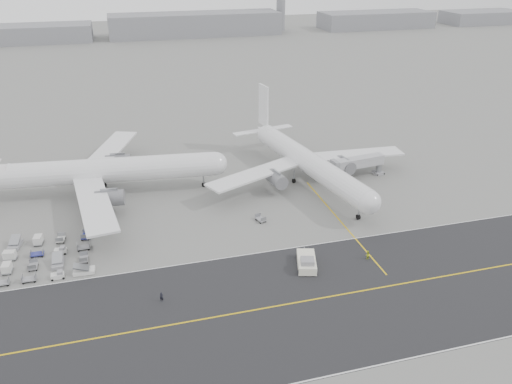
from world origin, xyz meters
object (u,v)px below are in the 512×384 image
object	(u,v)px
airliner_b	(306,161)
pushback_tug	(307,262)
ground_crew_a	(162,297)
control_tower	(281,6)
jet_bridge	(359,163)
ground_crew_b	(367,255)
airliner_a	(101,171)

from	to	relation	value
airliner_b	pushback_tug	world-z (taller)	airliner_b
airliner_b	ground_crew_a	distance (m)	54.50
control_tower	jet_bridge	bearing A→B (deg)	-103.29
pushback_tug	ground_crew_b	size ratio (longest dim) A/B	5.07
airliner_b	ground_crew_b	bearing A→B (deg)	-102.37
control_tower	pushback_tug	distance (m)	286.47
ground_crew_a	control_tower	bearing A→B (deg)	90.21
airliner_b	jet_bridge	size ratio (longest dim) A/B	3.57
control_tower	pushback_tug	world-z (taller)	control_tower
pushback_tug	jet_bridge	size ratio (longest dim) A/B	0.59
control_tower	jet_bridge	xyz separation A→B (m)	(-56.83, -240.58, -12.34)
jet_bridge	ground_crew_a	bearing A→B (deg)	-152.45
control_tower	jet_bridge	distance (m)	247.50
airliner_b	jet_bridge	distance (m)	13.39
control_tower	airliner_a	world-z (taller)	control_tower
jet_bridge	ground_crew_b	xyz separation A→B (m)	(-14.24, -33.86, -3.03)
pushback_tug	airliner_a	bearing A→B (deg)	147.11
airliner_a	pushback_tug	world-z (taller)	airliner_a
airliner_a	airliner_b	size ratio (longest dim) A/B	1.09
jet_bridge	ground_crew_b	size ratio (longest dim) A/B	8.59
control_tower	airliner_a	distance (m)	261.58
airliner_a	jet_bridge	xyz separation A→B (m)	(61.21, -7.38, -1.91)
airliner_b	pushback_tug	bearing A→B (deg)	-120.83
jet_bridge	airliner_b	bearing A→B (deg)	166.09
control_tower	airliner_a	size ratio (longest dim) A/B	0.53
airliner_a	pushback_tug	distance (m)	54.00
airliner_a	pushback_tug	size ratio (longest dim) A/B	6.59
airliner_a	control_tower	bearing A→B (deg)	-20.72
jet_bridge	airliner_a	bearing A→B (deg)	165.85
control_tower	airliner_b	bearing A→B (deg)	-106.33
control_tower	jet_bridge	size ratio (longest dim) A/B	2.08
control_tower	ground_crew_b	xyz separation A→B (m)	(-71.07, -274.44, -15.38)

